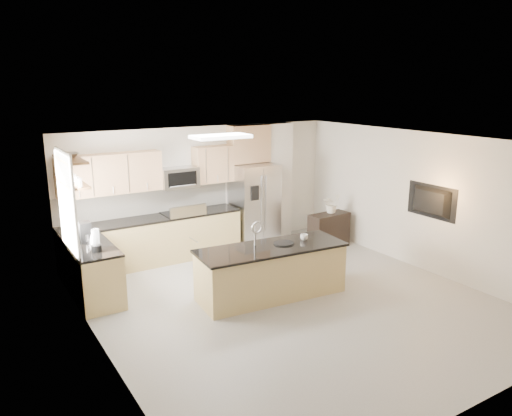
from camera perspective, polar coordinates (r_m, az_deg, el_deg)
floor at (r=8.27m, az=4.06°, el=-10.66°), size 6.50×6.50×0.00m
ceiling at (r=7.56m, az=4.40°, el=7.54°), size 6.00×6.50×0.02m
wall_back at (r=10.54m, az=-6.21°, el=2.21°), size 6.00×0.02×2.60m
wall_front at (r=5.68m, az=24.12°, el=-9.56°), size 6.00×0.02×2.60m
wall_left at (r=6.59m, az=-17.51°, el=-5.70°), size 0.02×6.50×2.60m
wall_right at (r=9.83m, az=18.53°, el=0.69°), size 0.02×6.50×2.60m
back_counter at (r=10.00m, az=-11.62°, el=-3.56°), size 3.55×0.66×1.44m
left_counter at (r=8.64m, az=-18.16°, el=-6.94°), size 0.66×1.50×0.92m
range at (r=10.21m, az=-8.31°, el=-3.04°), size 0.76×0.64×1.14m
upper_cabinets at (r=9.80m, az=-12.75°, el=4.17°), size 3.50×0.33×0.75m
microwave at (r=10.05m, az=-8.83°, el=3.46°), size 0.76×0.40×0.40m
refrigerator at (r=10.80m, az=-0.21°, el=0.36°), size 0.92×0.78×1.78m
partition_column at (r=11.30m, az=2.47°, el=3.09°), size 0.60×0.30×2.60m
window at (r=8.24m, az=-20.82°, el=0.50°), size 0.04×1.15×1.65m
shelf_lower at (r=8.30m, az=-20.28°, el=2.76°), size 0.30×1.20×0.04m
shelf_upper at (r=8.24m, az=-20.50°, el=5.28°), size 0.30×1.20×0.04m
ceiling_fixture at (r=8.70m, az=-4.05°, el=8.15°), size 1.00×0.50×0.06m
island at (r=8.32m, az=1.73°, el=-7.23°), size 2.55×1.11×1.28m
credenza at (r=10.91m, az=8.32°, el=-2.51°), size 0.94×0.44×0.73m
cup at (r=8.53m, az=5.52°, el=-3.34°), size 0.17×0.17×0.10m
platter at (r=8.33m, az=3.19°, el=-4.03°), size 0.44×0.44×0.02m
blender at (r=8.09m, az=-17.83°, el=-3.71°), size 0.16×0.16×0.36m
kettle at (r=8.52m, az=-18.20°, el=-3.26°), size 0.18×0.18×0.23m
coffee_maker at (r=8.63m, az=-18.93°, el=-2.66°), size 0.20×0.23×0.34m
bowl at (r=8.27m, az=-20.59°, el=5.75°), size 0.38×0.38×0.09m
flower_vase at (r=10.84m, az=8.64°, el=1.08°), size 0.64×0.58×0.62m
television at (r=9.63m, az=19.11°, el=0.67°), size 0.14×1.08×0.62m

